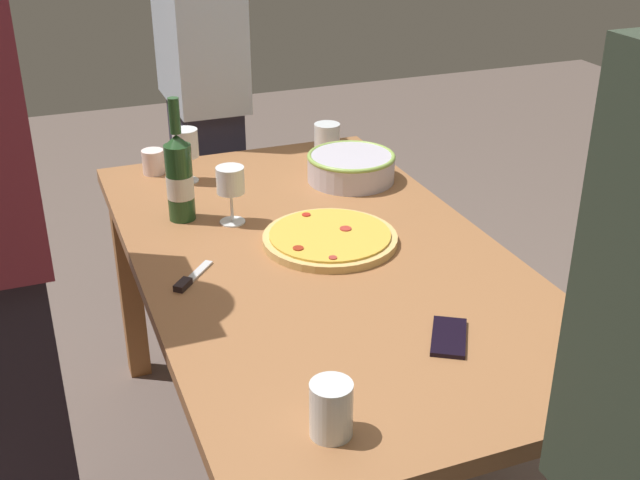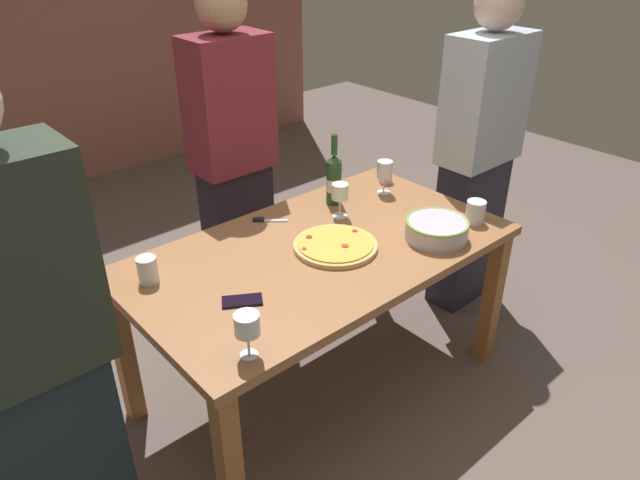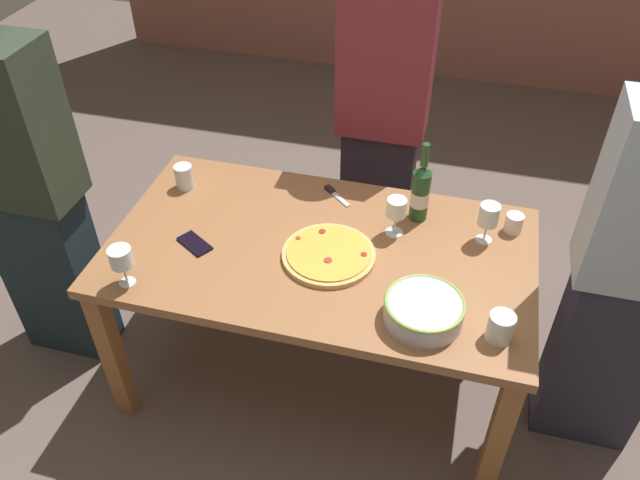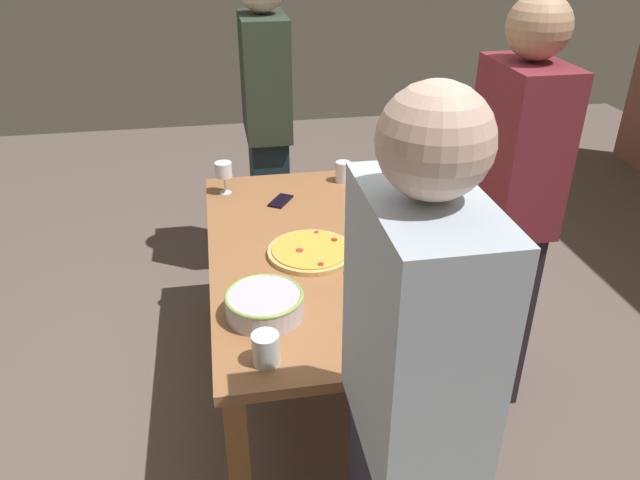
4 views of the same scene
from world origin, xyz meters
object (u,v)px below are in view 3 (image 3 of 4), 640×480
(wine_bottle, at_px, (421,192))
(pizza_knife, at_px, (334,193))
(wine_glass_by_bottle, at_px, (121,259))
(person_guest_right, at_px, (382,121))
(cup_amber, at_px, (500,327))
(cup_spare, at_px, (514,223))
(person_guest_left, at_px, (24,189))
(wine_glass_far_left, at_px, (396,209))
(pizza, at_px, (329,254))
(cell_phone, at_px, (195,244))
(dining_table, at_px, (320,265))
(serving_bowl, at_px, (424,310))
(cup_ceramic, at_px, (184,177))
(wine_glass_near_pizza, at_px, (489,216))

(wine_bottle, bearing_deg, pizza_knife, 169.97)
(wine_glass_by_bottle, distance_m, person_guest_right, 1.32)
(cup_amber, distance_m, cup_spare, 0.57)
(wine_bottle, height_order, person_guest_left, person_guest_left)
(wine_glass_far_left, xyz_separation_m, person_guest_right, (-0.17, 0.60, 0.02))
(pizza, distance_m, wine_glass_by_bottle, 0.74)
(wine_bottle, bearing_deg, cell_phone, -154.26)
(wine_glass_far_left, bearing_deg, cell_phone, -160.00)
(cell_phone, relative_size, person_guest_right, 0.08)
(dining_table, relative_size, pizza_knife, 11.96)
(dining_table, bearing_deg, pizza_knife, 94.64)
(cell_phone, bearing_deg, serving_bowl, -68.48)
(wine_bottle, distance_m, person_guest_left, 1.55)
(wine_bottle, xyz_separation_m, wine_glass_by_bottle, (-0.94, -0.64, -0.01))
(dining_table, xyz_separation_m, cup_amber, (0.67, -0.29, 0.14))
(serving_bowl, relative_size, person_guest_left, 0.16)
(cup_ceramic, bearing_deg, dining_table, -19.64)
(cup_amber, bearing_deg, person_guest_left, 174.12)
(dining_table, distance_m, pizza_knife, 0.35)
(dining_table, height_order, wine_glass_by_bottle, wine_glass_by_bottle)
(cell_phone, bearing_deg, wine_glass_near_pizza, -42.14)
(cup_ceramic, distance_m, person_guest_right, 0.91)
(dining_table, relative_size, cup_amber, 15.64)
(cup_ceramic, bearing_deg, cell_phone, -61.06)
(dining_table, height_order, cell_phone, cell_phone)
(cup_spare, distance_m, cell_phone, 1.23)
(dining_table, distance_m, cell_phone, 0.49)
(cup_amber, bearing_deg, pizza_knife, 138.15)
(pizza, distance_m, serving_bowl, 0.44)
(serving_bowl, relative_size, pizza_knife, 2.01)
(cell_phone, bearing_deg, wine_glass_by_bottle, -178.74)
(pizza, xyz_separation_m, cup_amber, (0.63, -0.24, 0.04))
(cup_amber, distance_m, person_guest_right, 1.19)
(wine_glass_by_bottle, height_order, wine_glass_far_left, wine_glass_far_left)
(wine_glass_far_left, distance_m, cup_ceramic, 0.91)
(serving_bowl, height_order, person_guest_right, person_guest_right)
(wine_glass_far_left, distance_m, person_guest_right, 0.62)
(pizza_knife, xyz_separation_m, person_guest_right, (0.12, 0.42, 0.13))
(cup_spare, relative_size, cell_phone, 0.53)
(wine_glass_near_pizza, height_order, person_guest_right, person_guest_right)
(wine_glass_near_pizza, bearing_deg, cup_amber, -81.21)
(cup_ceramic, xyz_separation_m, cup_spare, (1.35, 0.05, -0.01))
(pizza, height_order, cup_spare, cup_spare)
(pizza, distance_m, wine_glass_far_left, 0.31)
(wine_glass_near_pizza, relative_size, pizza_knife, 1.23)
(wine_glass_by_bottle, relative_size, cup_ceramic, 1.51)
(cell_phone, xyz_separation_m, person_guest_right, (0.55, 0.86, 0.13))
(wine_glass_by_bottle, relative_size, pizza_knife, 1.17)
(cell_phone, relative_size, person_guest_left, 0.08)
(dining_table, bearing_deg, wine_bottle, 39.93)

